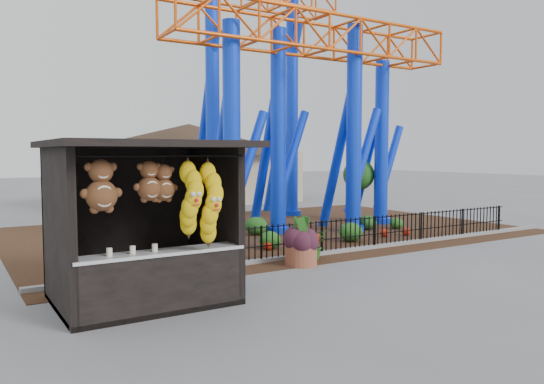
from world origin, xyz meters
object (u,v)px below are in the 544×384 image
roller_coaster (288,60)px  terracotta_planter (301,255)px  prize_booth (146,225)px  potted_plant (313,245)px

roller_coaster → terracotta_planter: (-3.59, -6.00, -6.17)m
roller_coaster → prize_booth: bearing=-137.9°
prize_booth → roller_coaster: (8.13, 7.33, 4.91)m
roller_coaster → potted_plant: roller_coaster is taller
roller_coaster → potted_plant: (-2.88, -5.56, -6.04)m
prize_booth → terracotta_planter: prize_booth is taller
terracotta_planter → potted_plant: bearing=31.7°
prize_booth → potted_plant: size_ratio=4.31×
potted_plant → roller_coaster: bearing=47.4°
prize_booth → potted_plant: prize_booth is taller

